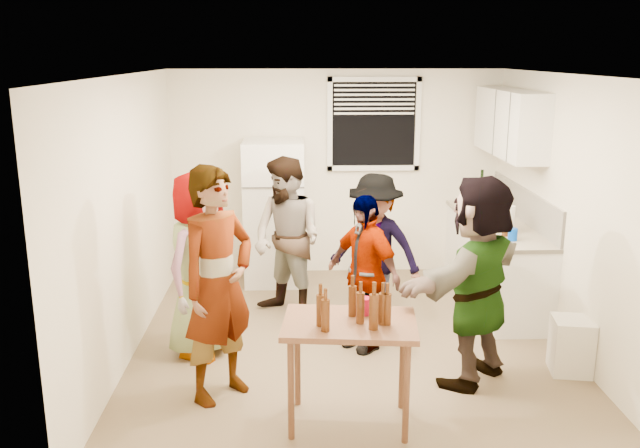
{
  "coord_description": "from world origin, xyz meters",
  "views": [
    {
      "loc": [
        -0.5,
        -5.93,
        2.68
      ],
      "look_at": [
        -0.28,
        0.12,
        1.15
      ],
      "focal_mm": 38.0,
      "sensor_mm": 36.0,
      "label": 1
    }
  ],
  "objects_px": {
    "serving_table": "(349,422)",
    "beer_bottle_table": "(373,329)",
    "guest_back_left": "(288,316)",
    "trash_bin": "(571,345)",
    "kettle": "(488,217)",
    "refrigerator": "(274,212)",
    "beer_bottle_counter": "(505,236)",
    "guest_stripe": "(222,394)",
    "wine_bottle": "(480,204)",
    "guest_black": "(363,346)",
    "blue_cup": "(512,240)",
    "red_cup": "(365,314)",
    "guest_back_right": "(373,320)",
    "guest_orange": "(472,379)",
    "guest_grey": "(204,351)"
  },
  "relations": [
    {
      "from": "wine_bottle",
      "to": "blue_cup",
      "type": "height_order",
      "value": "wine_bottle"
    },
    {
      "from": "blue_cup",
      "to": "guest_back_right",
      "type": "distance_m",
      "value": 1.62
    },
    {
      "from": "guest_back_left",
      "to": "trash_bin",
      "type": "bearing_deg",
      "value": 13.64
    },
    {
      "from": "guest_orange",
      "to": "wine_bottle",
      "type": "bearing_deg",
      "value": -151.71
    },
    {
      "from": "beer_bottle_counter",
      "to": "guest_black",
      "type": "distance_m",
      "value": 1.83
    },
    {
      "from": "serving_table",
      "to": "guest_orange",
      "type": "relative_size",
      "value": 0.55
    },
    {
      "from": "wine_bottle",
      "to": "guest_back_left",
      "type": "relative_size",
      "value": 0.19
    },
    {
      "from": "refrigerator",
      "to": "wine_bottle",
      "type": "distance_m",
      "value": 2.5
    },
    {
      "from": "red_cup",
      "to": "guest_back_left",
      "type": "xyz_separation_m",
      "value": [
        -0.59,
        2.0,
        -0.81
      ]
    },
    {
      "from": "refrigerator",
      "to": "blue_cup",
      "type": "distance_m",
      "value": 2.81
    },
    {
      "from": "wine_bottle",
      "to": "guest_black",
      "type": "xyz_separation_m",
      "value": [
        -1.63,
        -2.07,
        -0.9
      ]
    },
    {
      "from": "beer_bottle_table",
      "to": "guest_back_right",
      "type": "relative_size",
      "value": 0.17
    },
    {
      "from": "guest_grey",
      "to": "guest_stripe",
      "type": "bearing_deg",
      "value": -133.03
    },
    {
      "from": "serving_table",
      "to": "red_cup",
      "type": "relative_size",
      "value": 7.5
    },
    {
      "from": "wine_bottle",
      "to": "guest_orange",
      "type": "height_order",
      "value": "wine_bottle"
    },
    {
      "from": "guest_back_right",
      "to": "guest_orange",
      "type": "bearing_deg",
      "value": -34.69
    },
    {
      "from": "kettle",
      "to": "red_cup",
      "type": "relative_size",
      "value": 1.82
    },
    {
      "from": "kettle",
      "to": "guest_grey",
      "type": "height_order",
      "value": "kettle"
    },
    {
      "from": "kettle",
      "to": "guest_stripe",
      "type": "distance_m",
      "value": 3.68
    },
    {
      "from": "wine_bottle",
      "to": "beer_bottle_table",
      "type": "height_order",
      "value": "wine_bottle"
    },
    {
      "from": "blue_cup",
      "to": "guest_stripe",
      "type": "height_order",
      "value": "blue_cup"
    },
    {
      "from": "blue_cup",
      "to": "guest_orange",
      "type": "height_order",
      "value": "blue_cup"
    },
    {
      "from": "guest_back_left",
      "to": "beer_bottle_table",
      "type": "bearing_deg",
      "value": -31.7
    },
    {
      "from": "guest_back_left",
      "to": "guest_back_right",
      "type": "height_order",
      "value": "guest_back_left"
    },
    {
      "from": "beer_bottle_counter",
      "to": "guest_stripe",
      "type": "relative_size",
      "value": 0.14
    },
    {
      "from": "serving_table",
      "to": "guest_back_left",
      "type": "height_order",
      "value": "serving_table"
    },
    {
      "from": "blue_cup",
      "to": "beer_bottle_table",
      "type": "xyz_separation_m",
      "value": [
        -1.59,
        -1.92,
        -0.09
      ]
    },
    {
      "from": "serving_table",
      "to": "red_cup",
      "type": "height_order",
      "value": "red_cup"
    },
    {
      "from": "beer_bottle_counter",
      "to": "serving_table",
      "type": "xyz_separation_m",
      "value": [
        -1.72,
        -1.94,
        -0.9
      ]
    },
    {
      "from": "kettle",
      "to": "trash_bin",
      "type": "bearing_deg",
      "value": -78.77
    },
    {
      "from": "refrigerator",
      "to": "trash_bin",
      "type": "distance_m",
      "value": 3.67
    },
    {
      "from": "guest_back_right",
      "to": "guest_black",
      "type": "relative_size",
      "value": 1.05
    },
    {
      "from": "refrigerator",
      "to": "guest_black",
      "type": "height_order",
      "value": "refrigerator"
    },
    {
      "from": "wine_bottle",
      "to": "serving_table",
      "type": "distance_m",
      "value": 4.0
    },
    {
      "from": "guest_black",
      "to": "guest_orange",
      "type": "relative_size",
      "value": 0.83
    },
    {
      "from": "guest_orange",
      "to": "guest_back_right",
      "type": "bearing_deg",
      "value": -108.94
    },
    {
      "from": "beer_bottle_counter",
      "to": "guest_back_left",
      "type": "height_order",
      "value": "beer_bottle_counter"
    },
    {
      "from": "beer_bottle_counter",
      "to": "red_cup",
      "type": "xyz_separation_m",
      "value": [
        -1.6,
        -1.81,
        -0.09
      ]
    },
    {
      "from": "serving_table",
      "to": "guest_back_left",
      "type": "distance_m",
      "value": 2.18
    },
    {
      "from": "kettle",
      "to": "blue_cup",
      "type": "distance_m",
      "value": 0.96
    },
    {
      "from": "kettle",
      "to": "trash_bin",
      "type": "height_order",
      "value": "kettle"
    },
    {
      "from": "refrigerator",
      "to": "guest_stripe",
      "type": "xyz_separation_m",
      "value": [
        -0.36,
        -2.81,
        -0.85
      ]
    },
    {
      "from": "trash_bin",
      "to": "serving_table",
      "type": "bearing_deg",
      "value": -159.11
    },
    {
      "from": "guest_black",
      "to": "refrigerator",
      "type": "bearing_deg",
      "value": 166.16
    },
    {
      "from": "beer_bottle_counter",
      "to": "guest_back_left",
      "type": "xyz_separation_m",
      "value": [
        -2.18,
        0.19,
        -0.9
      ]
    },
    {
      "from": "red_cup",
      "to": "guest_stripe",
      "type": "bearing_deg",
      "value": 163.56
    },
    {
      "from": "refrigerator",
      "to": "kettle",
      "type": "distance_m",
      "value": 2.46
    },
    {
      "from": "serving_table",
      "to": "beer_bottle_counter",
      "type": "bearing_deg",
      "value": 48.48
    },
    {
      "from": "serving_table",
      "to": "beer_bottle_table",
      "type": "relative_size",
      "value": 3.74
    },
    {
      "from": "kettle",
      "to": "refrigerator",
      "type": "bearing_deg",
      "value": 172.55
    }
  ]
}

